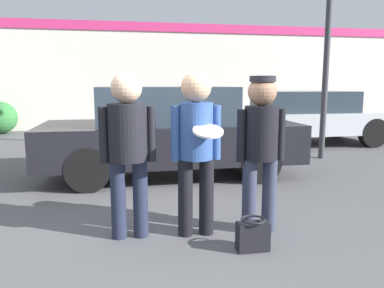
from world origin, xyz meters
The scene contains 9 objects.
ground_plane centered at (0.00, 0.00, 0.00)m, with size 56.00×56.00×0.00m, color #4C4C4F.
storefront_building centered at (0.00, 9.61, 1.83)m, with size 24.00×0.22×3.60m.
person_left centered at (-0.31, 0.03, 0.99)m, with size 0.55×0.38×1.65m.
person_middle_with_frisbee centered at (0.37, -0.03, 0.98)m, with size 0.51×0.56×1.66m.
person_right centered at (1.04, -0.06, 0.97)m, with size 0.51×0.34×1.62m.
parked_car_near centered at (0.42, 2.60, 0.75)m, with size 4.21×1.82×1.50m.
parked_car_far centered at (4.32, 5.31, 0.71)m, with size 4.41×1.92×1.36m.
shrub centered at (-4.06, 8.92, 0.50)m, with size 1.00×1.00×1.00m.
handbag centered at (0.81, -0.50, 0.15)m, with size 0.30×0.23×0.31m.
Camera 1 is at (-0.37, -3.64, 1.54)m, focal length 35.00 mm.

